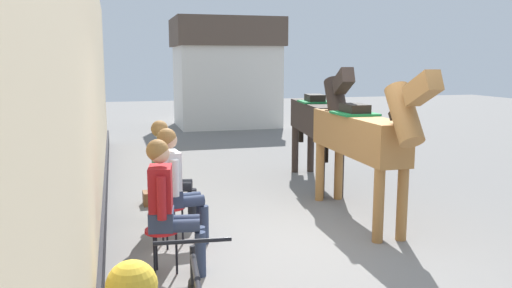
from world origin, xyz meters
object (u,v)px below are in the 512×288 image
(seated_visitor_middle, at_px, (175,180))
(satchel_bag, at_px, (147,198))
(seated_visitor_far, at_px, (167,167))
(seated_visitor_near, at_px, (168,200))
(saddled_horse_near, at_px, (361,136))
(saddled_horse_far, at_px, (318,119))

(seated_visitor_middle, height_order, satchel_bag, seated_visitor_middle)
(satchel_bag, bearing_deg, seated_visitor_far, -170.31)
(seated_visitor_near, distance_m, satchel_bag, 2.75)
(seated_visitor_far, height_order, satchel_bag, seated_visitor_far)
(seated_visitor_near, relative_size, satchel_bag, 4.96)
(saddled_horse_near, bearing_deg, seated_visitor_far, 168.88)
(seated_visitor_near, xyz_separation_m, seated_visitor_far, (0.16, 1.63, 0.00))
(saddled_horse_near, bearing_deg, saddled_horse_far, 84.13)
(seated_visitor_near, height_order, saddled_horse_near, saddled_horse_near)
(seated_visitor_middle, distance_m, seated_visitor_far, 0.78)
(seated_visitor_far, relative_size, saddled_horse_far, 0.47)
(seated_visitor_middle, bearing_deg, seated_visitor_near, -101.58)
(seated_visitor_middle, height_order, saddled_horse_near, saddled_horse_near)
(saddled_horse_near, relative_size, satchel_bag, 10.71)
(seated_visitor_near, bearing_deg, saddled_horse_near, 22.96)
(seated_visitor_near, xyz_separation_m, seated_visitor_middle, (0.17, 0.84, 0.00))
(seated_visitor_far, bearing_deg, saddled_horse_far, 29.65)
(seated_visitor_middle, relative_size, saddled_horse_far, 0.47)
(seated_visitor_middle, distance_m, saddled_horse_near, 2.55)
(seated_visitor_near, height_order, seated_visitor_middle, same)
(seated_visitor_near, xyz_separation_m, saddled_horse_far, (2.89, 3.18, 0.38))
(saddled_horse_far, bearing_deg, saddled_horse_near, -95.87)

